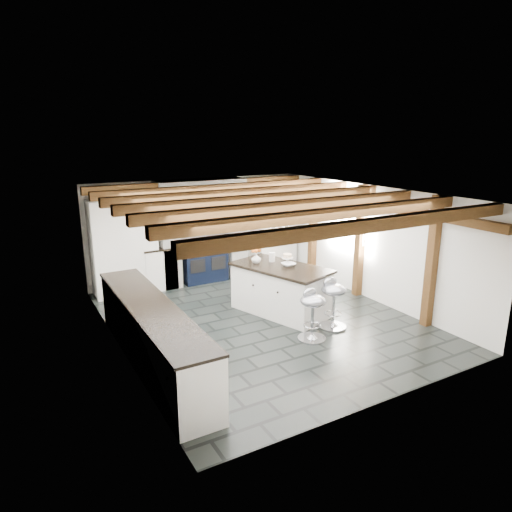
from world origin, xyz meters
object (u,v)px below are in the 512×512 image
kitchen_island (281,289)px  bar_stool_near (333,298)px  bar_stool_far (312,309)px  range_cooker (203,261)px

kitchen_island → bar_stool_near: size_ratio=2.29×
bar_stool_near → bar_stool_far: 0.63m
kitchen_island → bar_stool_near: 1.12m
range_cooker → kitchen_island: 2.56m
bar_stool_near → bar_stool_far: bearing=-166.4°
range_cooker → kitchen_island: bearing=-78.8°
kitchen_island → bar_stool_near: kitchen_island is taller
range_cooker → kitchen_island: (0.50, -2.51, -0.00)m
bar_stool_near → kitchen_island: bearing=105.9°
range_cooker → bar_stool_far: size_ratio=1.16×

